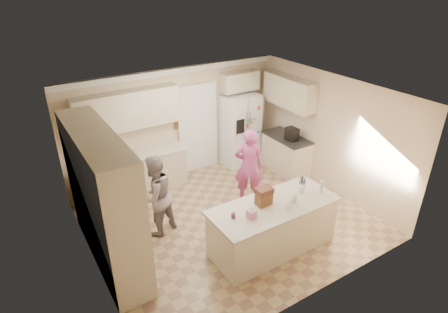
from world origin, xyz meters
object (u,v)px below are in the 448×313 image
utensil_crock (301,189)px  teen_boy (155,196)px  teen_girl (249,166)px  island_base (272,227)px  dollhouse_body (264,199)px  refrigerator (239,129)px  coffee_maker (292,134)px  tissue_box (251,214)px

utensil_crock → teen_boy: teen_boy is taller
teen_girl → island_base: bearing=106.9°
dollhouse_body → teen_boy: size_ratio=0.16×
refrigerator → island_base: 3.45m
dollhouse_body → coffee_maker: bearing=39.3°
utensil_crock → teen_girl: teen_girl is taller
utensil_crock → teen_girl: bearing=94.8°
refrigerator → dollhouse_body: 3.40m
coffee_maker → refrigerator: bearing=118.1°
teen_boy → island_base: bearing=118.8°
dollhouse_body → teen_girl: 1.55m
dollhouse_body → teen_boy: teen_boy is taller
teen_boy → dollhouse_body: bearing=117.8°
teen_girl → refrigerator: bearing=-81.2°
coffee_maker → utensil_crock: size_ratio=2.00×
tissue_box → teen_girl: (1.08, 1.58, -0.16)m
teen_boy → tissue_box: bearing=104.9°
coffee_maker → tissue_box: 3.28m
dollhouse_body → teen_girl: (0.68, 1.38, -0.20)m
island_base → teen_girl: (0.53, 1.48, 0.40)m
coffee_maker → teen_boy: bearing=-173.8°
refrigerator → island_base: size_ratio=0.82×
coffee_maker → teen_girl: bearing=-164.5°
tissue_box → dollhouse_body: 0.45m
teen_boy → teen_girl: 2.08m
refrigerator → teen_boy: size_ratio=1.12×
island_base → tissue_box: size_ratio=15.71×
tissue_box → utensil_crock: bearing=7.1°
coffee_maker → dollhouse_body: bearing=-140.7°
refrigerator → coffee_maker: 1.40m
coffee_maker → utensil_crock: coffee_maker is taller
refrigerator → tissue_box: bearing=-121.8°
dollhouse_body → teen_girl: size_ratio=0.16×
island_base → dollhouse_body: 0.62m
coffee_maker → island_base: coffee_maker is taller
island_base → utensil_crock: bearing=4.4°
refrigerator → coffee_maker: size_ratio=6.00×
refrigerator → dollhouse_body: size_ratio=6.92×
refrigerator → utensil_crock: refrigerator is taller
island_base → tissue_box: 0.79m
refrigerator → teen_boy: bearing=-151.9°
refrigerator → dollhouse_body: (-1.55, -3.02, 0.14)m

